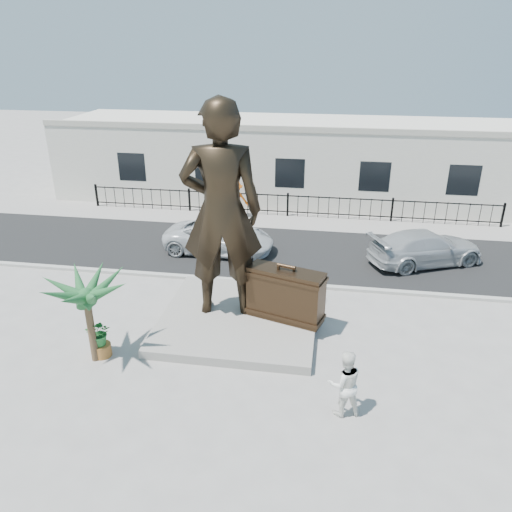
{
  "coord_description": "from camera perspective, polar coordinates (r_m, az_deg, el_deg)",
  "views": [
    {
      "loc": [
        2.41,
        -12.95,
        8.96
      ],
      "look_at": [
        0.0,
        2.0,
        2.3
      ],
      "focal_mm": 35.0,
      "sensor_mm": 36.0,
      "label": 1
    }
  ],
  "objects": [
    {
      "name": "far_sidewalk",
      "position": [
        26.61,
        3.43,
        4.05
      ],
      "size": [
        40.0,
        2.5,
        0.02
      ],
      "primitive_type": "cube",
      "color": "#9E9991",
      "rests_on": "ground"
    },
    {
      "name": "ground",
      "position": [
        15.93,
        -1.16,
        -10.49
      ],
      "size": [
        100.0,
        100.0,
        0.0
      ],
      "primitive_type": "plane",
      "color": "#9E9991",
      "rests_on": "ground"
    },
    {
      "name": "curb",
      "position": [
        19.73,
        1.16,
        -3.07
      ],
      "size": [
        40.0,
        0.25,
        0.12
      ],
      "primitive_type": "cube",
      "color": "#A5A399",
      "rests_on": "ground"
    },
    {
      "name": "worker",
      "position": [
        26.75,
        -2.28,
        6.43
      ],
      "size": [
        1.47,
        1.21,
        1.98
      ],
      "primitive_type": "imported",
      "rotation": [
        0.0,
        0.0,
        0.44
      ],
      "color": "#FF640D",
      "rests_on": "far_sidewalk"
    },
    {
      "name": "car_white",
      "position": [
        22.51,
        -4.23,
        2.12
      ],
      "size": [
        5.01,
        2.53,
        1.36
      ],
      "primitive_type": "imported",
      "rotation": [
        0.0,
        0.0,
        1.51
      ],
      "color": "silver",
      "rests_on": "street"
    },
    {
      "name": "palm_tree",
      "position": [
        16.19,
        -17.83,
        -11.18
      ],
      "size": [
        1.8,
        1.8,
        3.2
      ],
      "primitive_type": null,
      "color": "#1D4F26",
      "rests_on": "ground"
    },
    {
      "name": "plinth",
      "position": [
        17.17,
        -1.93,
        -7.14
      ],
      "size": [
        5.2,
        5.2,
        0.3
      ],
      "primitive_type": "cube",
      "color": "gray",
      "rests_on": "ground"
    },
    {
      "name": "building",
      "position": [
        30.8,
        4.52,
        10.99
      ],
      "size": [
        28.0,
        7.0,
        4.4
      ],
      "primitive_type": "cube",
      "color": "silver",
      "rests_on": "ground"
    },
    {
      "name": "car_silver",
      "position": [
        22.46,
        18.83,
        0.91
      ],
      "size": [
        5.36,
        3.9,
        1.44
      ],
      "primitive_type": "imported",
      "rotation": [
        0.0,
        0.0,
        2.0
      ],
      "color": "#A5A9AA",
      "rests_on": "street"
    },
    {
      "name": "street",
      "position": [
        22.91,
        2.39,
        0.71
      ],
      "size": [
        40.0,
        7.0,
        0.01
      ],
      "primitive_type": "cube",
      "color": "black",
      "rests_on": "ground"
    },
    {
      "name": "tourist",
      "position": [
        13.21,
        10.1,
        -14.15
      ],
      "size": [
        1.06,
        0.92,
        1.85
      ],
      "primitive_type": "imported",
      "rotation": [
        0.0,
        0.0,
        3.42
      ],
      "color": "white",
      "rests_on": "ground"
    },
    {
      "name": "planter",
      "position": [
        16.19,
        -17.17,
        -10.21
      ],
      "size": [
        0.56,
        0.56,
        0.4
      ],
      "primitive_type": "cylinder",
      "color": "#A1632A",
      "rests_on": "ground"
    },
    {
      "name": "shrub",
      "position": [
        15.87,
        -17.44,
        -8.38
      ],
      "size": [
        0.83,
        0.75,
        0.82
      ],
      "primitive_type": "imported",
      "rotation": [
        0.0,
        0.0,
        0.16
      ],
      "color": "#246F2C",
      "rests_on": "planter"
    },
    {
      "name": "fence",
      "position": [
        27.18,
        3.64,
        5.78
      ],
      "size": [
        22.0,
        0.1,
        1.2
      ],
      "primitive_type": "cube",
      "color": "black",
      "rests_on": "ground"
    },
    {
      "name": "statue",
      "position": [
        15.98,
        -3.97,
        5.12
      ],
      "size": [
        2.84,
        2.1,
        7.14
      ],
      "primitive_type": "imported",
      "rotation": [
        0.0,
        0.0,
        3.3
      ],
      "color": "black",
      "rests_on": "plinth"
    },
    {
      "name": "suitcase",
      "position": [
        16.49,
        3.4,
        -4.41
      ],
      "size": [
        2.64,
        1.52,
        1.78
      ],
      "primitive_type": "cube",
      "rotation": [
        0.0,
        0.0,
        -0.3
      ],
      "color": "#2F2013",
      "rests_on": "plinth"
    }
  ]
}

